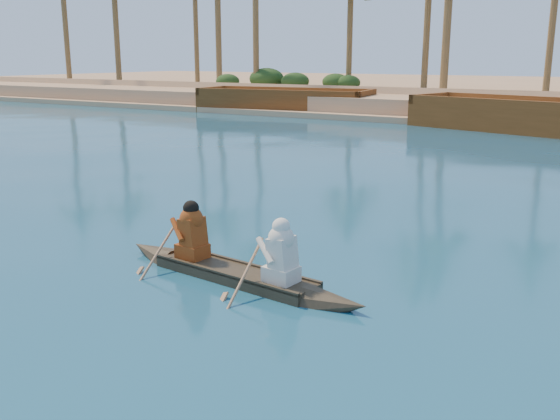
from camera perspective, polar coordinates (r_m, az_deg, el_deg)
The scene contains 3 objects.
canoe at distance 10.95m, azimuth -4.19°, elevation -4.95°, with size 5.36×1.32×1.46m.
barge_left at distance 43.17m, azimuth 0.43°, elevation 9.75°, with size 12.14×5.31×1.96m.
barge_mid at distance 35.06m, azimuth 21.69°, elevation 7.84°, with size 12.63×6.91×2.00m.
Camera 1 is at (-2.01, -12.45, 3.82)m, focal length 40.00 mm.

